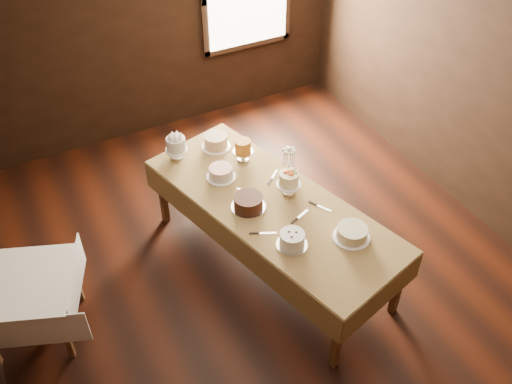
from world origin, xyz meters
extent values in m
cube|color=black|center=(0.00, 0.00, 0.00)|extent=(5.00, 6.00, 0.01)
cube|color=beige|center=(0.00, 0.00, 2.80)|extent=(5.00, 6.00, 0.01)
cube|color=black|center=(0.00, 3.00, 1.40)|extent=(5.00, 0.02, 2.80)
cube|color=black|center=(2.50, 0.00, 1.40)|extent=(0.02, 6.00, 2.80)
cube|color=#4A2D18|center=(0.05, -1.16, 0.37)|extent=(0.08, 0.08, 0.75)
cube|color=#4A2D18|center=(-0.60, 1.21, 0.37)|extent=(0.08, 0.08, 0.75)
cube|color=#4A2D18|center=(0.86, -0.93, 0.37)|extent=(0.08, 0.08, 0.75)
cube|color=#4A2D18|center=(0.21, 1.43, 0.37)|extent=(0.08, 0.08, 0.75)
cube|color=#4A2D18|center=(0.13, 0.14, 0.79)|extent=(1.62, 2.74, 0.04)
cube|color=#997B4A|center=(0.13, 0.14, 0.81)|extent=(1.69, 2.82, 0.01)
cube|color=#4A2D18|center=(-2.29, 0.77, 0.31)|extent=(0.06, 0.06, 0.62)
cube|color=#4A2D18|center=(-1.93, -0.03, 0.31)|extent=(0.06, 0.06, 0.62)
cube|color=#4A2D18|center=(-1.71, 0.55, 0.31)|extent=(0.06, 0.06, 0.62)
cube|color=#4A2D18|center=(-2.11, 0.37, 0.64)|extent=(0.93, 0.93, 0.04)
cube|color=white|center=(-2.11, 0.37, 0.67)|extent=(1.04, 1.04, 0.01)
cylinder|color=white|center=(-0.39, 1.19, 0.87)|extent=(0.23, 0.23, 0.11)
cylinder|color=white|center=(-0.39, 1.19, 1.00)|extent=(0.21, 0.21, 0.13)
cylinder|color=white|center=(0.03, 1.17, 0.82)|extent=(0.31, 0.31, 0.01)
cylinder|color=tan|center=(0.03, 1.17, 0.89)|extent=(0.32, 0.32, 0.13)
cylinder|color=white|center=(-0.13, 0.69, 0.82)|extent=(0.29, 0.29, 0.01)
cylinder|color=white|center=(-0.13, 0.69, 0.88)|extent=(0.33, 0.33, 0.10)
cylinder|color=silver|center=(0.18, 0.84, 0.88)|extent=(0.21, 0.21, 0.12)
cylinder|color=#C7711C|center=(0.18, 0.84, 1.00)|extent=(0.20, 0.20, 0.13)
cylinder|color=silver|center=(-0.09, 0.18, 0.82)|extent=(0.32, 0.32, 0.01)
cylinder|color=#38170B|center=(-0.09, 0.18, 0.89)|extent=(0.30, 0.30, 0.11)
cylinder|color=white|center=(0.34, 0.19, 0.88)|extent=(0.24, 0.24, 0.12)
cylinder|color=beige|center=(0.34, 0.19, 1.00)|extent=(0.23, 0.23, 0.13)
cylinder|color=silver|center=(0.02, -0.42, 0.82)|extent=(0.27, 0.27, 0.01)
cylinder|color=white|center=(0.02, -0.42, 0.89)|extent=(0.30, 0.30, 0.13)
cylinder|color=white|center=(0.53, -0.58, 0.82)|extent=(0.33, 0.33, 0.01)
cylinder|color=beige|center=(0.53, -0.58, 0.88)|extent=(0.29, 0.29, 0.10)
cube|color=silver|center=(0.31, -0.13, 0.82)|extent=(0.23, 0.11, 0.01)
cube|color=silver|center=(0.52, -0.16, 0.82)|extent=(0.14, 0.22, 0.01)
cube|color=silver|center=(-0.02, 0.41, 0.82)|extent=(0.17, 0.20, 0.01)
cube|color=silver|center=(0.35, 0.49, 0.82)|extent=(0.20, 0.17, 0.01)
cube|color=silver|center=(-0.09, -0.20, 0.82)|extent=(0.23, 0.13, 0.01)
imported|color=#2D2823|center=(0.46, 0.40, 0.88)|extent=(0.14, 0.14, 0.13)
camera|label=1|loc=(-1.75, -3.18, 4.27)|focal=38.78mm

